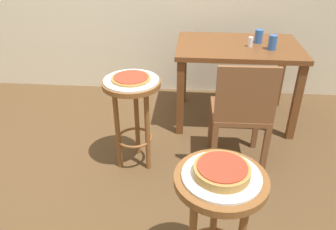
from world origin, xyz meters
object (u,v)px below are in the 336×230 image
serving_plate_middle (131,80)px  cup_far_edge (259,36)px  wooden_chair (241,112)px  condiment_shaker (250,42)px  stool_foreground (218,207)px  pizza_middle (131,78)px  dining_table (237,57)px  cup_near_edge (272,42)px  serving_plate_foreground (221,176)px  stool_middle (133,104)px  pizza_foreground (222,170)px

serving_plate_middle → cup_far_edge: bearing=40.7°
wooden_chair → serving_plate_middle: bearing=-177.3°
cup_far_edge → condiment_shaker: (-0.08, -0.11, -0.02)m
stool_foreground → serving_plate_middle: (-0.56, 0.94, 0.18)m
pizza_middle → cup_far_edge: 1.27m
serving_plate_middle → wooden_chair: wooden_chair is taller
pizza_middle → dining_table: size_ratio=0.25×
dining_table → cup_near_edge: 0.32m
serving_plate_foreground → condiment_shaker: 1.69m
stool_middle → dining_table: 1.10m
stool_foreground → cup_far_edge: bearing=77.0°
serving_plate_foreground → serving_plate_middle: (-0.56, 0.94, 0.00)m
cup_near_edge → condiment_shaker: 0.18m
pizza_middle → stool_foreground: bearing=-59.4°
pizza_middle → cup_near_edge: bearing=31.9°
stool_foreground → stool_middle: 1.09m
cup_near_edge → cup_far_edge: (-0.08, 0.18, -0.00)m
pizza_foreground → cup_far_edge: 1.82m
stool_foreground → cup_far_edge: 1.83m
dining_table → wooden_chair: size_ratio=1.24×
pizza_foreground → condiment_shaker: bearing=78.9°
cup_near_edge → wooden_chair: (-0.28, -0.62, -0.31)m
stool_middle → wooden_chair: bearing=2.7°
pizza_foreground → pizza_middle: 1.09m
pizza_foreground → serving_plate_middle: pizza_foreground is taller
pizza_middle → cup_far_edge: size_ratio=2.36×
pizza_foreground → pizza_middle: size_ratio=0.90×
stool_middle → condiment_shaker: size_ratio=8.47×
stool_foreground → serving_plate_middle: bearing=120.6°
serving_plate_middle → cup_near_edge: cup_near_edge is taller
serving_plate_middle → pizza_middle: bearing=0.0°
stool_middle → pizza_middle: bearing=45.0°
wooden_chair → dining_table: bearing=87.8°
pizza_middle → wooden_chair: 0.80m
stool_foreground → pizza_foreground: 0.21m
pizza_foreground → stool_middle: (-0.56, 0.94, -0.21)m
cup_near_edge → wooden_chair: wooden_chair is taller
pizza_foreground → cup_near_edge: (0.49, 1.59, 0.06)m
cup_far_edge → condiment_shaker: bearing=-125.9°
cup_far_edge → pizza_middle: bearing=-139.3°
serving_plate_foreground → pizza_foreground: 0.03m
serving_plate_foreground → cup_near_edge: (0.49, 1.59, 0.08)m
serving_plate_foreground → wooden_chair: bearing=77.9°
stool_foreground → dining_table: (0.24, 1.70, 0.10)m
serving_plate_foreground → serving_plate_middle: size_ratio=0.89×
pizza_middle → condiment_shaker: 1.13m
stool_foreground → serving_plate_foreground: bearing=0.0°
stool_foreground → pizza_foreground: pizza_foreground is taller
stool_middle → wooden_chair: wooden_chair is taller
serving_plate_foreground → serving_plate_middle: same height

